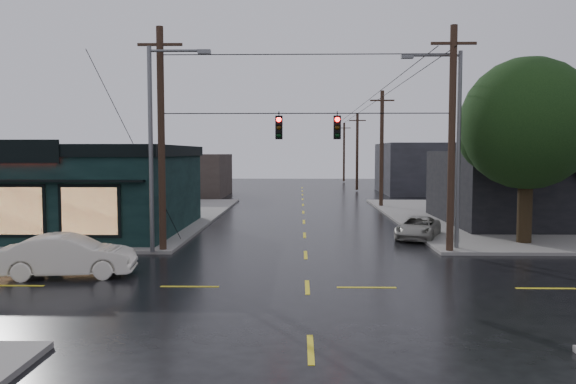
{
  "coord_description": "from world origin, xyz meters",
  "views": [
    {
      "loc": [
        -0.25,
        -18.7,
        4.54
      ],
      "look_at": [
        -0.77,
        5.32,
        2.86
      ],
      "focal_mm": 35.0,
      "sensor_mm": 36.0,
      "label": 1
    }
  ],
  "objects_px": {
    "utility_pole_ne": "(449,254)",
    "suv_silver": "(418,228)",
    "corner_tree": "(527,124)",
    "sedan_cream": "(69,256)",
    "utility_pole_nw": "(163,252)"
  },
  "relations": [
    {
      "from": "utility_pole_ne",
      "to": "suv_silver",
      "type": "relative_size",
      "value": 2.43
    },
    {
      "from": "corner_tree",
      "to": "sedan_cream",
      "type": "height_order",
      "value": "corner_tree"
    },
    {
      "from": "corner_tree",
      "to": "sedan_cream",
      "type": "relative_size",
      "value": 1.91
    },
    {
      "from": "suv_silver",
      "to": "sedan_cream",
      "type": "bearing_deg",
      "value": -125.95
    },
    {
      "from": "utility_pole_ne",
      "to": "sedan_cream",
      "type": "distance_m",
      "value": 16.07
    },
    {
      "from": "utility_pole_ne",
      "to": "sedan_cream",
      "type": "relative_size",
      "value": 2.15
    },
    {
      "from": "sedan_cream",
      "to": "suv_silver",
      "type": "relative_size",
      "value": 1.13
    },
    {
      "from": "corner_tree",
      "to": "utility_pole_nw",
      "type": "relative_size",
      "value": 0.89
    },
    {
      "from": "corner_tree",
      "to": "sedan_cream",
      "type": "bearing_deg",
      "value": -159.08
    },
    {
      "from": "suv_silver",
      "to": "utility_pole_ne",
      "type": "bearing_deg",
      "value": -62.3
    },
    {
      "from": "corner_tree",
      "to": "utility_pole_ne",
      "type": "xyz_separation_m",
      "value": [
        -4.26,
        -2.38,
        -5.93
      ]
    },
    {
      "from": "utility_pole_nw",
      "to": "corner_tree",
      "type": "bearing_deg",
      "value": 7.86
    },
    {
      "from": "corner_tree",
      "to": "suv_silver",
      "type": "height_order",
      "value": "corner_tree"
    },
    {
      "from": "sedan_cream",
      "to": "suv_silver",
      "type": "distance_m",
      "value": 17.52
    },
    {
      "from": "utility_pole_ne",
      "to": "utility_pole_nw",
      "type": "bearing_deg",
      "value": 180.0
    }
  ]
}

